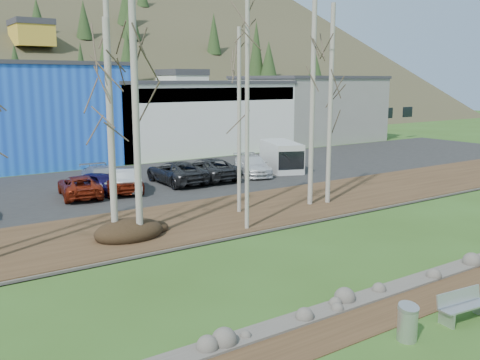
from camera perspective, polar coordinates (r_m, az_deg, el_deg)
ground at (r=17.22m, az=24.01°, el=-13.95°), size 200.00×200.00×0.00m
dirt_strip at (r=18.27m, az=18.30°, el=-12.06°), size 80.00×1.80×0.03m
near_bank_rocks at (r=18.84m, az=15.84°, el=-11.26°), size 80.00×0.80×0.50m
river at (r=21.48m, az=7.34°, el=-8.17°), size 80.00×8.00×0.90m
far_bank_rocks at (r=24.53m, az=0.92°, el=-5.68°), size 80.00×0.80×0.46m
far_bank at (r=27.09m, az=-3.02°, el=-3.95°), size 80.00×7.00×0.15m
parking_lot at (r=36.25m, az=-11.74°, el=-0.43°), size 80.00×14.00×0.14m
building_white at (r=53.53m, az=-5.85°, el=6.87°), size 18.36×12.24×6.80m
building_grey at (r=62.80m, az=7.16°, el=7.62°), size 14.28×12.24×7.30m
bench_intact at (r=17.20m, az=22.67°, el=-12.27°), size 1.80×0.72×0.88m
litter_bin at (r=15.47m, az=17.43°, el=-14.46°), size 0.64×0.64×0.92m
dirt_mound at (r=23.79m, az=-11.77°, el=-5.30°), size 3.07×2.17×0.60m
birch_2 at (r=22.92m, az=-13.62°, el=5.00°), size 0.29×0.29×9.22m
birch_3 at (r=22.96m, az=-13.60°, el=6.10°), size 0.23×0.23×10.09m
birch_4 at (r=22.55m, az=-11.03°, el=6.28°), size 0.29×0.29×10.21m
birch_5 at (r=27.09m, az=-0.09°, el=6.21°), size 0.20×0.20×9.30m
birch_6 at (r=23.91m, az=0.77°, el=6.91°), size 0.19×0.19×10.37m
birch_7 at (r=29.02m, az=7.74°, el=8.55°), size 0.26×0.26×11.46m
birch_8 at (r=29.60m, az=9.61°, el=7.81°), size 0.25×0.25×10.71m
car_2 at (r=32.58m, az=-16.75°, el=-0.64°), size 2.86×4.87×1.27m
car_3 at (r=34.25m, az=-14.43°, el=0.15°), size 2.40×5.07×1.43m
car_4 at (r=33.16m, az=-14.64°, el=-0.32°), size 2.87×4.09×1.29m
car_5 at (r=33.48m, az=-11.92°, el=0.04°), size 2.95×4.66×1.45m
car_6 at (r=35.54m, az=-6.79°, el=0.84°), size 2.55×5.41×1.49m
car_7 at (r=38.40m, az=1.34°, el=1.56°), size 3.41×5.13×1.38m
car_8 at (r=36.72m, az=-3.41°, el=1.22°), size 2.55×5.41×1.49m
car_9 at (r=33.39m, az=-12.73°, el=-0.18°), size 2.86×4.87×1.27m
van_white at (r=40.37m, az=4.50°, el=2.53°), size 3.70×5.32×2.15m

